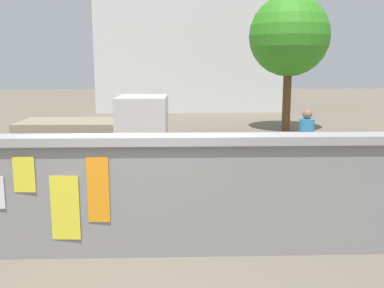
{
  "coord_description": "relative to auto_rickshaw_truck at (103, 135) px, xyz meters",
  "views": [
    {
      "loc": [
        0.46,
        -5.97,
        2.7
      ],
      "look_at": [
        0.72,
        2.15,
        1.18
      ],
      "focal_mm": 41.61,
      "sensor_mm": 36.0,
      "label": 1
    }
  ],
  "objects": [
    {
      "name": "poster_wall",
      "position": [
        1.39,
        -4.99,
        -0.02
      ],
      "size": [
        7.95,
        0.42,
        1.71
      ],
      "color": "gray",
      "rests_on": "ground"
    },
    {
      "name": "auto_rickshaw_truck",
      "position": [
        0.0,
        0.0,
        0.0
      ],
      "size": [
        3.63,
        1.58,
        1.85
      ],
      "color": "black",
      "rests_on": "ground"
    },
    {
      "name": "ground",
      "position": [
        1.4,
        3.01,
        -0.9
      ],
      "size": [
        60.0,
        60.0,
        0.0
      ],
      "primitive_type": "plane",
      "color": "#6B6051"
    },
    {
      "name": "building_background",
      "position": [
        2.62,
        15.41,
        3.59
      ],
      "size": [
        10.4,
        6.34,
        8.94
      ],
      "color": "silver",
      "rests_on": "ground"
    },
    {
      "name": "motorcycle",
      "position": [
        0.82,
        -3.4,
        -0.44
      ],
      "size": [
        1.9,
        0.56,
        0.87
      ],
      "color": "black",
      "rests_on": "ground"
    },
    {
      "name": "person_walking",
      "position": [
        4.81,
        -1.0,
        0.09
      ],
      "size": [
        0.42,
        0.42,
        1.62
      ],
      "color": "yellow",
      "rests_on": "ground"
    },
    {
      "name": "tree_roadside",
      "position": [
        6.11,
        6.24,
        2.72
      ],
      "size": [
        3.06,
        3.06,
        5.17
      ],
      "color": "brown",
      "rests_on": "ground"
    },
    {
      "name": "bicycle_near",
      "position": [
        3.44,
        -0.37,
        -0.54
      ],
      "size": [
        1.67,
        0.56,
        0.95
      ],
      "color": "black",
      "rests_on": "ground"
    }
  ]
}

